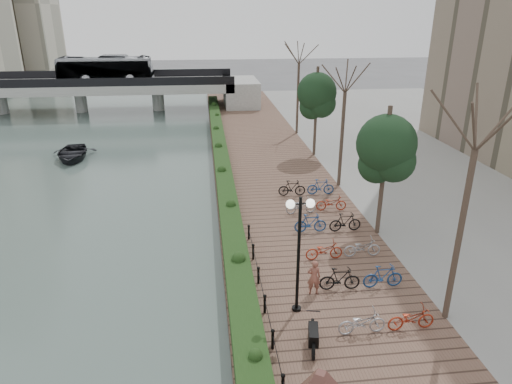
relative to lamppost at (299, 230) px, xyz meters
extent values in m
cube|color=#4C605B|center=(-17.62, 21.95, -3.83)|extent=(30.00, 130.00, 0.02)
cube|color=brown|center=(1.38, 14.45, -3.59)|extent=(8.00, 75.00, 0.50)
cube|color=gray|center=(17.38, 14.45, -3.59)|extent=(24.00, 75.00, 0.50)
cube|color=#1A3212|center=(-2.02, 16.95, -3.04)|extent=(1.10, 56.00, 0.60)
cylinder|color=black|center=(-1.22, -2.05, -2.99)|extent=(0.10, 0.10, 0.70)
cylinder|color=black|center=(-1.22, -0.05, -2.99)|extent=(0.10, 0.10, 0.70)
cylinder|color=black|center=(-1.22, 1.95, -2.99)|extent=(0.10, 0.10, 0.70)
cylinder|color=black|center=(-1.22, 3.95, -2.99)|extent=(0.10, 0.10, 0.70)
cylinder|color=black|center=(-1.22, 5.95, -2.99)|extent=(0.10, 0.10, 0.70)
cylinder|color=black|center=(0.00, 0.00, -1.04)|extent=(0.12, 0.12, 4.60)
cylinder|color=black|center=(0.00, 0.00, 1.01)|extent=(0.70, 0.06, 0.06)
sphere|color=white|center=(-0.35, 0.00, 1.01)|extent=(0.32, 0.32, 0.32)
sphere|color=white|center=(0.35, 0.00, 1.01)|extent=(0.32, 0.32, 0.32)
imported|color=brown|center=(0.87, 0.98, -2.59)|extent=(0.57, 0.40, 1.49)
imported|color=#A0A0A4|center=(1.98, -1.53, -2.89)|extent=(0.60, 1.72, 0.90)
imported|color=black|center=(1.98, 1.07, -2.84)|extent=(0.47, 1.66, 1.00)
imported|color=maroon|center=(1.98, 3.67, -2.89)|extent=(0.60, 1.71, 0.90)
imported|color=navy|center=(1.98, 6.27, -2.84)|extent=(0.47, 1.66, 1.00)
imported|color=#A0A0A4|center=(1.98, 8.87, -2.89)|extent=(0.60, 1.71, 0.90)
imported|color=black|center=(1.98, 11.47, -2.84)|extent=(0.47, 1.66, 1.00)
imported|color=maroon|center=(3.78, -1.53, -2.89)|extent=(0.60, 1.72, 0.90)
imported|color=navy|center=(3.78, 1.07, -2.84)|extent=(0.47, 1.66, 1.00)
imported|color=#A0A0A4|center=(3.78, 3.67, -2.89)|extent=(0.60, 1.71, 0.90)
imported|color=black|center=(3.78, 6.27, -2.84)|extent=(0.47, 1.66, 1.00)
imported|color=maroon|center=(3.78, 8.87, -2.89)|extent=(0.60, 1.71, 0.90)
imported|color=navy|center=(3.78, 11.47, -2.84)|extent=(0.47, 1.66, 1.00)
cube|color=gray|center=(-17.62, 41.95, -0.84)|extent=(36.00, 8.00, 1.00)
cube|color=black|center=(-17.62, 38.05, 0.11)|extent=(36.00, 0.15, 0.90)
cube|color=black|center=(-17.62, 45.85, 0.11)|extent=(36.00, 0.15, 0.90)
cylinder|color=gray|center=(-26.62, 41.95, -2.59)|extent=(1.40, 1.40, 2.50)
cylinder|color=gray|center=(-17.62, 41.95, -2.59)|extent=(1.40, 1.40, 2.50)
cylinder|color=gray|center=(-8.62, 41.95, -2.59)|extent=(1.40, 1.40, 2.50)
imported|color=silver|center=(-14.36, 41.95, 1.16)|extent=(2.52, 10.77, 3.00)
imported|color=black|center=(-13.84, 22.40, -3.32)|extent=(3.94, 5.16, 1.00)
cube|color=#BAB09B|center=(-35.62, 76.95, 8.66)|extent=(12.00, 12.00, 24.00)
camera|label=1|loc=(-3.17, -14.19, 7.11)|focal=32.00mm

